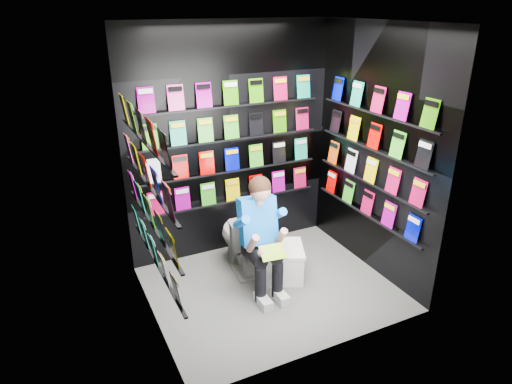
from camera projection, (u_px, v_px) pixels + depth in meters
name	position (u px, v px, depth m)	size (l,w,h in m)	color
floor	(271.00, 288.00, 4.74)	(2.40, 2.40, 0.00)	#5A5A58
ceiling	(275.00, 22.00, 3.74)	(2.40, 2.40, 0.00)	white
wall_back	(231.00, 143.00, 5.07)	(2.40, 0.04, 2.60)	black
wall_front	(335.00, 212.00, 3.41)	(2.40, 0.04, 2.60)	black
wall_left	(144.00, 192.00, 3.76)	(0.04, 2.00, 2.60)	black
wall_right	(375.00, 153.00, 4.72)	(0.04, 2.00, 2.60)	black
comics_back	(232.00, 143.00, 5.04)	(2.10, 0.06, 1.37)	#EE490B
comics_left	(147.00, 191.00, 3.77)	(0.06, 1.70, 1.37)	#EE490B
comics_right	(373.00, 153.00, 4.71)	(0.06, 1.70, 1.37)	#EE490B
toilet	(241.00, 239.00, 4.97)	(0.42, 0.75, 0.73)	white
longbox	(290.00, 263.00, 4.89)	(0.24, 0.43, 0.33)	silver
longbox_lid	(291.00, 248.00, 4.82)	(0.26, 0.46, 0.03)	silver
reader	(257.00, 221.00, 4.51)	(0.49, 0.71, 1.32)	#026AEF
held_comic	(273.00, 252.00, 4.28)	(0.24, 0.01, 0.17)	green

